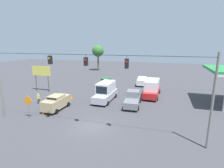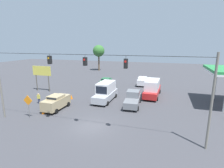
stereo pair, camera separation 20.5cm
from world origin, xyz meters
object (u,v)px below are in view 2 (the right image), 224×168
overhead_signal_span (86,82)px  sedan_tan_parked_shoulder (56,102)px  sedan_white_oncoming_deep (142,81)px  traffic_cone_fourth (71,97)px  pedestrian (39,98)px  box_truck_silver_withflow_mid (106,92)px  box_truck_red_oncoming_far (152,88)px  pickup_truck_grey_crossing_near (133,99)px  traffic_cone_third (63,101)px  roadside_billboard (42,73)px  sedan_green_withflow_far (106,82)px  tree_horizon_left (99,51)px  traffic_cone_nearest (43,111)px  work_zone_sign (28,102)px  traffic_cone_second (53,106)px

overhead_signal_span → sedan_tan_parked_shoulder: bearing=-32.5°
overhead_signal_span → sedan_white_oncoming_deep: (-2.73, -22.09, -4.21)m
sedan_white_oncoming_deep → traffic_cone_fourth: (9.83, 13.17, -0.60)m
pedestrian → box_truck_silver_withflow_mid: bearing=-154.2°
box_truck_red_oncoming_far → traffic_cone_fourth: 13.69m
pickup_truck_grey_crossing_near → traffic_cone_third: (10.41, 2.08, -0.61)m
sedan_white_oncoming_deep → roadside_billboard: (17.56, 10.33, 2.56)m
sedan_white_oncoming_deep → roadside_billboard: roadside_billboard is taller
box_truck_red_oncoming_far → pedestrian: 18.36m
box_truck_red_oncoming_far → sedan_tan_parked_shoulder: bearing=39.8°
overhead_signal_span → traffic_cone_fourth: bearing=-51.5°
sedan_tan_parked_shoulder → roadside_billboard: (8.13, -7.49, 2.49)m
sedan_white_oncoming_deep → box_truck_silver_withflow_mid: bearing=70.9°
box_truck_silver_withflow_mid → pedestrian: box_truck_silver_withflow_mid is taller
traffic_cone_third → roadside_billboard: (7.50, -4.98, 3.16)m
traffic_cone_third → roadside_billboard: size_ratio=0.15×
sedan_white_oncoming_deep → pedestrian: size_ratio=2.67×
box_truck_red_oncoming_far → traffic_cone_fourth: size_ratio=9.74×
sedan_tan_parked_shoulder → box_truck_silver_withflow_mid: box_truck_silver_withflow_mid is taller
sedan_green_withflow_far → roadside_billboard: (10.44, 6.58, 2.55)m
sedan_green_withflow_far → sedan_white_oncoming_deep: (-7.11, -3.75, -0.02)m
pedestrian → pickup_truck_grey_crossing_near: bearing=-166.2°
box_truck_red_oncoming_far → tree_horizon_left: size_ratio=0.84×
pedestrian → sedan_green_withflow_far: bearing=-116.1°
tree_horizon_left → pedestrian: bearing=96.1°
box_truck_red_oncoming_far → traffic_cone_nearest: bearing=43.4°
box_truck_red_oncoming_far → traffic_cone_third: bearing=30.7°
overhead_signal_span → box_truck_silver_withflow_mid: bearing=-81.6°
sedan_white_oncoming_deep → work_zone_sign: work_zone_sign is taller
traffic_cone_second → pedestrian: bearing=-18.7°
pedestrian → sedan_white_oncoming_deep: bearing=-128.9°
overhead_signal_span → sedan_green_withflow_far: (4.38, -18.34, -4.19)m
sedan_tan_parked_shoulder → roadside_billboard: bearing=-42.7°
overhead_signal_span → traffic_cone_nearest: bearing=-17.3°
sedan_green_withflow_far → roadside_billboard: 12.60m
box_truck_silver_withflow_mid → traffic_cone_second: size_ratio=8.63×
overhead_signal_span → pedestrian: size_ratio=14.22×
sedan_green_withflow_far → tree_horizon_left: size_ratio=0.50×
box_truck_red_oncoming_far → work_zone_sign: size_ratio=2.51×
traffic_cone_second → traffic_cone_third: 2.39m
traffic_cone_fourth → tree_horizon_left: (7.18, -30.59, 6.08)m
roadside_billboard → pedestrian: roadside_billboard is taller
sedan_green_withflow_far → traffic_cone_nearest: size_ratio=5.75×
sedan_green_withflow_far → roadside_billboard: size_ratio=0.88×
box_truck_red_oncoming_far → traffic_cone_second: bearing=38.0°
box_truck_silver_withflow_mid → traffic_cone_nearest: box_truck_silver_withflow_mid is taller
traffic_cone_nearest → tree_horizon_left: (6.93, -37.22, 6.08)m
pickup_truck_grey_crossing_near → traffic_cone_fourth: 10.20m
traffic_cone_nearest → work_zone_sign: (0.81, 1.50, 1.62)m
box_truck_silver_withflow_mid → sedan_white_oncoming_deep: 12.86m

